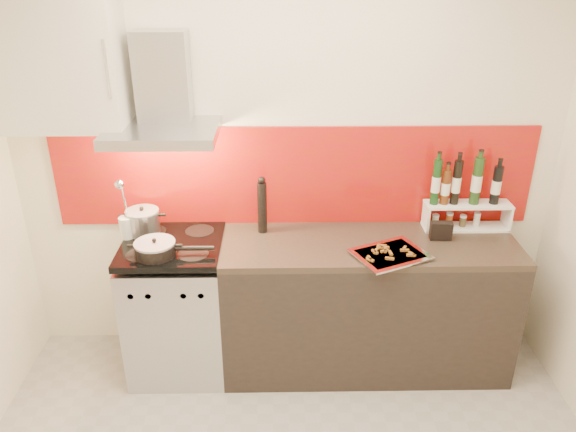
{
  "coord_description": "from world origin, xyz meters",
  "views": [
    {
      "loc": [
        -0.05,
        -1.9,
        2.49
      ],
      "look_at": [
        0.0,
        0.95,
        1.15
      ],
      "focal_mm": 35.0,
      "sensor_mm": 36.0,
      "label": 1
    }
  ],
  "objects_px": {
    "stock_pot": "(143,222)",
    "saute_pan": "(157,249)",
    "range_stove": "(178,308)",
    "baking_tray": "(390,254)",
    "counter": "(365,304)",
    "pepper_mill": "(262,206)"
  },
  "relations": [
    {
      "from": "stock_pot",
      "to": "saute_pan",
      "type": "bearing_deg",
      "value": -64.88
    },
    {
      "from": "range_stove",
      "to": "baking_tray",
      "type": "xyz_separation_m",
      "value": [
        1.29,
        -0.18,
        0.47
      ]
    },
    {
      "from": "stock_pot",
      "to": "range_stove",
      "type": "bearing_deg",
      "value": -35.54
    },
    {
      "from": "range_stove",
      "to": "stock_pot",
      "type": "bearing_deg",
      "value": 144.46
    },
    {
      "from": "saute_pan",
      "to": "stock_pot",
      "type": "bearing_deg",
      "value": 115.12
    },
    {
      "from": "counter",
      "to": "saute_pan",
      "type": "height_order",
      "value": "saute_pan"
    },
    {
      "from": "counter",
      "to": "saute_pan",
      "type": "bearing_deg",
      "value": -172.81
    },
    {
      "from": "saute_pan",
      "to": "pepper_mill",
      "type": "height_order",
      "value": "pepper_mill"
    },
    {
      "from": "range_stove",
      "to": "stock_pot",
      "type": "distance_m",
      "value": 0.59
    },
    {
      "from": "counter",
      "to": "stock_pot",
      "type": "relative_size",
      "value": 8.79
    },
    {
      "from": "pepper_mill",
      "to": "range_stove",
      "type": "bearing_deg",
      "value": -163.7
    },
    {
      "from": "range_stove",
      "to": "stock_pot",
      "type": "relative_size",
      "value": 4.44
    },
    {
      "from": "stock_pot",
      "to": "baking_tray",
      "type": "relative_size",
      "value": 0.42
    },
    {
      "from": "stock_pot",
      "to": "saute_pan",
      "type": "relative_size",
      "value": 0.45
    },
    {
      "from": "pepper_mill",
      "to": "saute_pan",
      "type": "bearing_deg",
      "value": -152.48
    },
    {
      "from": "saute_pan",
      "to": "baking_tray",
      "type": "xyz_separation_m",
      "value": [
        1.34,
        -0.02,
        -0.04
      ]
    },
    {
      "from": "range_stove",
      "to": "pepper_mill",
      "type": "xyz_separation_m",
      "value": [
        0.55,
        0.16,
        0.64
      ]
    },
    {
      "from": "range_stove",
      "to": "baking_tray",
      "type": "bearing_deg",
      "value": -7.89
    },
    {
      "from": "baking_tray",
      "to": "pepper_mill",
      "type": "bearing_deg",
      "value": 155.53
    },
    {
      "from": "counter",
      "to": "baking_tray",
      "type": "bearing_deg",
      "value": -64.35
    },
    {
      "from": "counter",
      "to": "pepper_mill",
      "type": "relative_size",
      "value": 4.87
    },
    {
      "from": "range_stove",
      "to": "counter",
      "type": "relative_size",
      "value": 0.51
    }
  ]
}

